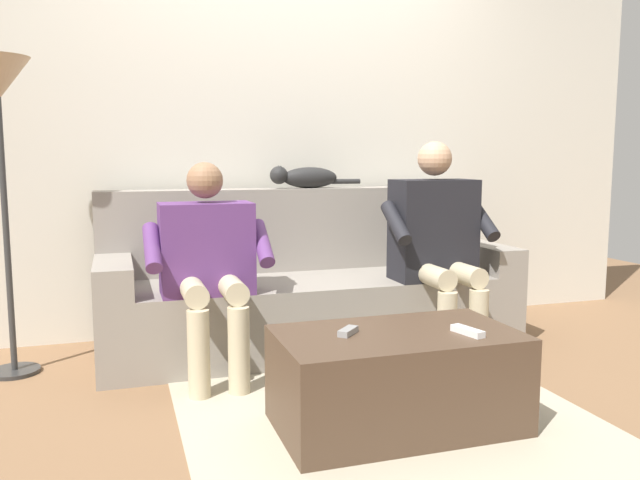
{
  "coord_description": "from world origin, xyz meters",
  "views": [
    {
      "loc": [
        1.03,
        3.29,
        1.06
      ],
      "look_at": [
        0.0,
        0.07,
        0.63
      ],
      "focal_mm": 35.88,
      "sensor_mm": 36.0,
      "label": 1
    }
  ],
  "objects": [
    {
      "name": "ground_plane",
      "position": [
        0.0,
        0.6,
        0.0
      ],
      "size": [
        8.0,
        8.0,
        0.0
      ],
      "primitive_type": "plane",
      "color": "#846042"
    },
    {
      "name": "back_wall",
      "position": [
        0.0,
        -0.61,
        1.24
      ],
      "size": [
        4.96,
        0.06,
        2.48
      ],
      "primitive_type": "cube",
      "color": "beige",
      "rests_on": "ground"
    },
    {
      "name": "couch",
      "position": [
        0.0,
        -0.16,
        0.31
      ],
      "size": [
        2.31,
        0.77,
        0.89
      ],
      "color": "gray",
      "rests_on": "ground"
    },
    {
      "name": "coffee_table",
      "position": [
        0.0,
        1.06,
        0.19
      ],
      "size": [
        0.94,
        0.54,
        0.39
      ],
      "color": "#4C3828",
      "rests_on": "ground"
    },
    {
      "name": "person_left_seated",
      "position": [
        -0.62,
        0.22,
        0.64
      ],
      "size": [
        0.59,
        0.51,
        1.15
      ],
      "color": "black",
      "rests_on": "ground"
    },
    {
      "name": "person_right_seated",
      "position": [
        0.62,
        0.23,
        0.59
      ],
      "size": [
        0.6,
        0.52,
        1.05
      ],
      "color": "#5B3370",
      "rests_on": "ground"
    },
    {
      "name": "cat_on_backrest",
      "position": [
        -0.05,
        -0.39,
        0.95
      ],
      "size": [
        0.56,
        0.12,
        0.14
      ],
      "color": "black",
      "rests_on": "couch"
    },
    {
      "name": "remote_white",
      "position": [
        -0.25,
        1.17,
        0.4
      ],
      "size": [
        0.08,
        0.15,
        0.03
      ],
      "primitive_type": "cube",
      "rotation": [
        0.0,
        0.0,
        1.81
      ],
      "color": "white",
      "rests_on": "coffee_table"
    },
    {
      "name": "remote_gray",
      "position": [
        0.2,
        1.03,
        0.4
      ],
      "size": [
        0.11,
        0.11,
        0.02
      ],
      "primitive_type": "cube",
      "rotation": [
        0.0,
        0.0,
        3.95
      ],
      "color": "gray",
      "rests_on": "coffee_table"
    },
    {
      "name": "floor_rug",
      "position": [
        0.0,
        0.91,
        0.0
      ],
      "size": [
        1.66,
        1.91,
        0.01
      ],
      "primitive_type": "cube",
      "color": "#B7AD93",
      "rests_on": "ground"
    }
  ]
}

